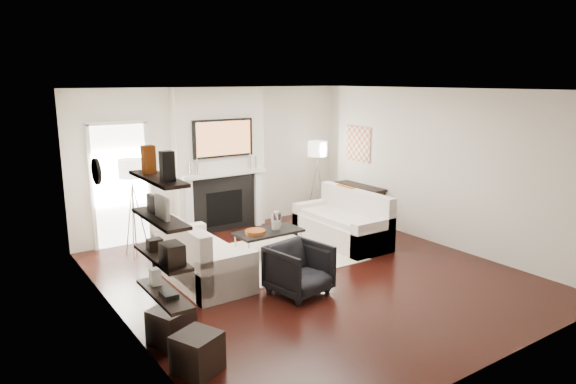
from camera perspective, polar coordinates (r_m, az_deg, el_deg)
room_envelope at (r=7.33m, az=2.64°, el=0.69°), size 6.00×6.00×6.00m
chimney_breast at (r=9.75m, az=-7.58°, el=3.53°), size 1.80×0.25×2.70m
fireplace_surround at (r=9.79m, az=-7.08°, el=-1.37°), size 1.30×0.02×1.04m
firebox at (r=9.80m, az=-7.06°, el=-1.78°), size 0.75×0.02×0.65m
mantel_pilaster_l at (r=9.46m, az=-10.88°, el=-1.81°), size 0.12×0.08×1.10m
mantel_pilaster_r at (r=10.10m, az=-3.38°, el=-0.70°), size 0.12×0.08×1.10m
mantel_shelf at (r=9.62m, az=-7.04°, el=2.04°), size 1.70×0.18×0.07m
tv_body at (r=9.55m, az=-7.22°, el=5.96°), size 1.20×0.06×0.70m
tv_screen at (r=9.52m, az=-7.13°, el=5.94°), size 1.10×0.00×0.62m
candlestick_l_tall at (r=9.37m, az=-10.09°, el=2.80°), size 0.04×0.04×0.30m
candlestick_l_short at (r=9.32m, az=-10.81°, el=2.54°), size 0.04×0.04×0.24m
candlestick_r_tall at (r=9.86m, az=-4.25°, el=3.44°), size 0.04×0.04×0.30m
candlestick_r_short at (r=9.93m, az=-3.60°, el=3.34°), size 0.04×0.04×0.24m
hallway_panel at (r=9.23m, az=-18.11°, el=0.63°), size 0.90×0.02×2.10m
door_trim_l at (r=9.10m, az=-20.97°, el=0.25°), size 0.06×0.06×2.16m
door_trim_r at (r=9.35m, az=-15.26°, el=0.95°), size 0.06×0.06×2.16m
door_trim_top at (r=9.07m, az=-18.54°, el=7.30°), size 1.02×0.06×0.06m
rug at (r=8.41m, az=-2.05°, el=-7.26°), size 2.60×2.00×0.01m
loveseat_left_base at (r=7.57m, az=-9.55°, el=-8.08°), size 0.85×1.80×0.42m
loveseat_left_back at (r=7.34m, az=-12.02°, el=-6.23°), size 0.18×1.80×0.80m
loveseat_left_arm_n at (r=6.86m, az=-6.68°, el=-9.40°), size 0.85×0.18×0.60m
loveseat_left_arm_s at (r=8.25m, az=-11.96°, el=-5.79°), size 0.85×0.18×0.60m
loveseat_left_cushion at (r=7.50m, az=-9.27°, el=-6.15°), size 0.63×1.44×0.10m
pillow_left_orange at (r=7.55m, az=-12.97°, el=-4.13°), size 0.10×0.42×0.42m
pillow_left_charcoal at (r=7.02m, az=-11.15°, el=-5.40°), size 0.10×0.40×0.40m
loveseat_right_base at (r=9.13m, az=5.93°, el=-4.39°), size 0.85×1.80×0.42m
loveseat_right_back at (r=9.26m, az=7.56°, el=-2.16°), size 0.18×1.80×0.80m
loveseat_right_arm_n at (r=8.53m, az=9.46°, el=-5.07°), size 0.85×0.18×0.60m
loveseat_right_arm_s at (r=9.71m, az=2.85°, el=-2.75°), size 0.85×0.18×0.60m
loveseat_right_cushion at (r=9.03m, az=5.72°, el=-2.86°), size 0.63×1.44×0.10m
pillow_right_orange at (r=9.43m, az=6.38°, el=-0.59°), size 0.10×0.42×0.42m
pillow_right_charcoal at (r=9.00m, az=8.86°, el=-1.35°), size 0.10×0.40×0.40m
coffee_table at (r=8.40m, az=-2.18°, el=-4.46°), size 1.10×0.55×0.04m
coffee_leg_nw at (r=8.04m, az=-4.37°, el=-6.84°), size 0.02×0.02×0.38m
coffee_leg_ne at (r=8.56m, az=1.46°, el=-5.61°), size 0.02×0.02×0.38m
coffee_leg_sw at (r=8.41m, az=-5.88°, el=-6.01°), size 0.02×0.02×0.38m
coffee_leg_se at (r=8.90m, az=-0.20°, el=-4.89°), size 0.02×0.02×0.38m
hurricane_glass at (r=8.44m, az=-1.33°, el=-3.26°), size 0.17×0.17×0.30m
hurricane_candle at (r=8.45m, az=-1.33°, el=-3.68°), size 0.10×0.10×0.15m
copper_bowl at (r=8.27m, az=-3.66°, el=-4.44°), size 0.33×0.33×0.06m
armchair at (r=6.97m, az=1.25°, el=-8.31°), size 0.83×0.79×0.74m
lamp_left_post at (r=8.73m, az=-16.69°, el=-2.98°), size 0.02×0.02×1.20m
lamp_left_shade at (r=8.55m, az=-17.05°, el=2.52°), size 0.40×0.40×0.30m
lamp_left_leg_a at (r=8.76m, az=-16.01°, el=-2.89°), size 0.25×0.02×1.23m
lamp_left_leg_b at (r=8.80m, az=-17.23°, el=-2.89°), size 0.14×0.22×1.23m
lamp_left_leg_c at (r=8.62m, az=-16.85°, el=-3.18°), size 0.14×0.22×1.23m
lamp_right_post at (r=10.67m, az=3.24°, el=0.29°), size 0.02×0.02×1.20m
lamp_right_shade at (r=10.53m, az=3.30°, el=4.82°), size 0.40×0.40×0.30m
lamp_right_leg_a at (r=10.74m, az=3.71°, el=0.36°), size 0.25×0.02×1.23m
lamp_right_leg_b at (r=10.72m, az=2.70°, el=0.35°), size 0.14×0.22×1.23m
lamp_right_leg_c at (r=10.57m, az=3.32°, el=0.17°), size 0.14×0.22×1.23m
console_top at (r=10.42m, az=7.99°, el=0.63°), size 0.35×1.20×0.04m
console_leg_n at (r=10.12m, az=10.02°, el=-1.98°), size 0.30×0.04×0.71m
console_leg_s at (r=10.91m, az=5.99°, el=-0.81°), size 0.30×0.04×0.71m
wall_art at (r=10.58m, az=7.83°, el=5.31°), size 0.03×0.70×0.70m
shelf_bottom at (r=5.47m, az=-13.59°, el=-10.99°), size 0.25×1.00×0.03m
shelf_lower at (r=5.32m, az=-13.81°, el=-7.03°), size 0.25×1.00×0.04m
shelf_upper at (r=5.21m, az=-14.04°, el=-2.87°), size 0.25×1.00×0.04m
shelf_top at (r=5.12m, az=-14.27°, el=1.45°), size 0.25×1.00×0.04m
decor_magfile_a at (r=4.84m, az=-13.27°, el=2.80°), size 0.12×0.10×0.28m
decor_magfile_b at (r=5.31m, az=-15.23°, el=3.51°), size 0.12×0.10×0.28m
decor_frame_a at (r=5.11m, az=-13.82°, el=-1.67°), size 0.04×0.30×0.22m
decor_frame_b at (r=5.37m, az=-14.86°, el=-1.28°), size 0.04×0.22×0.18m
decor_wine_rack at (r=5.04m, az=-12.74°, el=-6.68°), size 0.18×0.25×0.20m
decor_box_small at (r=5.48m, az=-14.59°, el=-5.67°), size 0.15×0.12×0.12m
decor_books at (r=5.34m, az=-13.10°, el=-11.06°), size 0.14×0.20×0.05m
decor_box_tall at (r=5.64m, az=-14.56°, el=-9.11°), size 0.10×0.10×0.18m
clock_rim at (r=6.92m, az=-20.53°, el=2.15°), size 0.04×0.34×0.34m
clock_face at (r=6.92m, az=-20.33°, el=2.17°), size 0.01×0.29×0.29m
ottoman_near at (r=5.93m, az=-12.83°, el=-14.32°), size 0.52×0.52×0.40m
ottoman_far at (r=5.38m, az=-10.03°, el=-17.17°), size 0.53×0.53×0.40m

